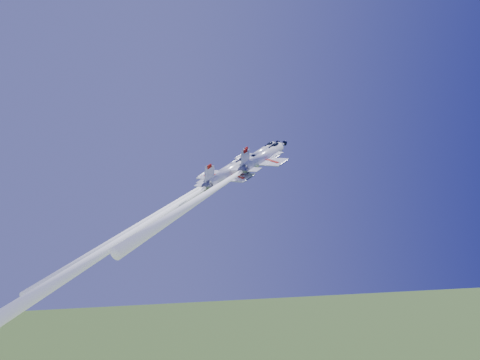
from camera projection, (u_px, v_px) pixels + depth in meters
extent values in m
cylinder|color=white|center=(260.00, 154.00, 103.77)|extent=(4.58, 5.23, 10.45)
cone|color=white|center=(275.00, 144.00, 108.50)|extent=(2.71, 2.79, 2.48)
cone|color=black|center=(279.00, 142.00, 109.59)|extent=(1.37, 1.41, 1.24)
cone|color=slate|center=(244.00, 164.00, 99.41)|extent=(2.50, 2.52, 1.58)
ellipsoid|color=black|center=(270.00, 144.00, 106.63)|extent=(2.59, 2.53, 1.73)
cube|color=black|center=(266.00, 145.00, 105.56)|extent=(0.83, 0.79, 0.59)
cube|color=white|center=(257.00, 157.00, 103.05)|extent=(8.22, 8.28, 1.79)
cube|color=white|center=(260.00, 151.00, 105.96)|extent=(2.72, 2.61, 1.14)
cube|color=white|center=(270.00, 152.00, 104.76)|extent=(2.72, 2.61, 1.14)
cube|color=white|center=(247.00, 163.00, 100.07)|extent=(4.42, 4.46, 0.94)
cube|color=white|center=(246.00, 155.00, 99.79)|extent=(2.10, 2.16, 3.19)
cube|color=red|center=(246.00, 149.00, 99.60)|extent=(0.93, 0.91, 0.83)
cube|color=black|center=(260.00, 158.00, 104.04)|extent=(6.36, 5.89, 3.23)
sphere|color=white|center=(244.00, 164.00, 99.25)|extent=(0.95, 0.97, 0.80)
cone|color=white|center=(195.00, 195.00, 87.80)|extent=(8.83, 10.81, 28.98)
cylinder|color=white|center=(226.00, 171.00, 102.67)|extent=(5.06, 5.78, 11.55)
cone|color=white|center=(245.00, 159.00, 107.89)|extent=(2.99, 3.08, 2.74)
cone|color=black|center=(249.00, 157.00, 109.10)|extent=(1.51, 1.55, 1.37)
cone|color=slate|center=(207.00, 183.00, 97.85)|extent=(2.76, 2.78, 1.75)
ellipsoid|color=black|center=(238.00, 160.00, 105.82)|extent=(2.86, 2.80, 1.91)
cube|color=black|center=(234.00, 162.00, 104.64)|extent=(0.91, 0.88, 0.66)
cube|color=white|center=(223.00, 175.00, 101.86)|extent=(9.08, 9.15, 1.98)
cube|color=white|center=(228.00, 168.00, 105.09)|extent=(3.01, 2.88, 1.26)
cube|color=white|center=(238.00, 169.00, 103.75)|extent=(3.01, 2.88, 1.26)
cube|color=white|center=(210.00, 182.00, 98.58)|extent=(4.88, 4.93, 1.04)
cube|color=white|center=(209.00, 173.00, 98.27)|extent=(2.32, 2.39, 3.53)
cube|color=red|center=(209.00, 166.00, 98.06)|extent=(1.03, 1.01, 0.92)
cube|color=black|center=(227.00, 176.00, 102.96)|extent=(7.02, 6.51, 3.57)
sphere|color=white|center=(206.00, 184.00, 97.67)|extent=(1.05, 1.07, 0.88)
cone|color=white|center=(132.00, 230.00, 82.67)|extent=(11.10, 13.69, 37.74)
cylinder|color=white|center=(262.00, 158.00, 95.82)|extent=(5.36, 6.12, 12.22)
cone|color=white|center=(282.00, 145.00, 101.34)|extent=(3.17, 3.26, 2.89)
cone|color=black|center=(286.00, 142.00, 102.63)|extent=(1.60, 1.64, 1.45)
cone|color=slate|center=(243.00, 171.00, 90.72)|extent=(2.92, 2.94, 1.85)
ellipsoid|color=black|center=(275.00, 146.00, 99.16)|extent=(3.03, 2.96, 2.02)
cube|color=black|center=(270.00, 147.00, 97.91)|extent=(0.97, 0.93, 0.69)
cube|color=white|center=(259.00, 161.00, 94.97)|extent=(9.61, 9.69, 2.09)
cube|color=white|center=(263.00, 154.00, 98.38)|extent=(3.18, 3.05, 1.33)
cube|color=white|center=(275.00, 155.00, 96.97)|extent=(3.18, 3.05, 1.33)
cube|color=white|center=(246.00, 169.00, 91.50)|extent=(5.17, 5.22, 1.10)
cube|color=white|center=(245.00, 159.00, 91.17)|extent=(2.45, 2.53, 3.73)
cube|color=red|center=(245.00, 151.00, 90.94)|extent=(1.09, 1.07, 0.97)
cube|color=black|center=(263.00, 163.00, 96.13)|extent=(7.43, 6.89, 3.77)
sphere|color=white|center=(242.00, 171.00, 90.53)|extent=(1.11, 1.14, 0.93)
cone|color=white|center=(188.00, 206.00, 79.12)|extent=(9.18, 11.15, 29.04)
cylinder|color=white|center=(229.00, 172.00, 93.74)|extent=(5.38, 6.15, 12.27)
cone|color=white|center=(251.00, 159.00, 99.28)|extent=(3.18, 3.28, 2.91)
cone|color=black|center=(255.00, 156.00, 100.57)|extent=(1.60, 1.65, 1.46)
cone|color=slate|center=(207.00, 187.00, 88.62)|extent=(2.93, 2.95, 1.86)
ellipsoid|color=black|center=(243.00, 160.00, 97.09)|extent=(3.04, 2.97, 2.03)
cube|color=black|center=(238.00, 161.00, 95.83)|extent=(0.97, 0.93, 0.70)
cube|color=white|center=(225.00, 176.00, 92.88)|extent=(9.65, 9.73, 2.10)
cube|color=white|center=(231.00, 169.00, 96.31)|extent=(3.20, 3.06, 1.34)
cube|color=white|center=(242.00, 169.00, 94.89)|extent=(3.20, 3.06, 1.34)
cube|color=white|center=(210.00, 185.00, 89.39)|extent=(5.19, 5.24, 1.11)
cube|color=white|center=(209.00, 175.00, 89.06)|extent=(2.46, 2.54, 3.75)
cube|color=red|center=(209.00, 167.00, 88.84)|extent=(1.10, 1.07, 0.97)
cube|color=black|center=(230.00, 177.00, 94.05)|extent=(7.46, 6.92, 3.79)
sphere|color=white|center=(206.00, 187.00, 88.42)|extent=(1.11, 1.14, 0.94)
cone|color=white|center=(116.00, 244.00, 72.54)|extent=(11.76, 14.52, 39.99)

